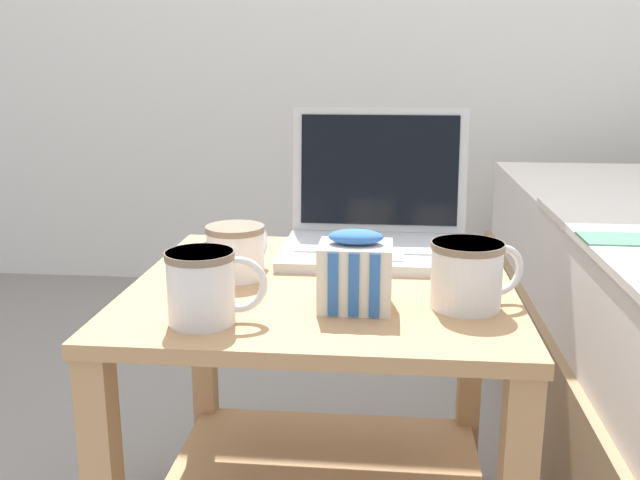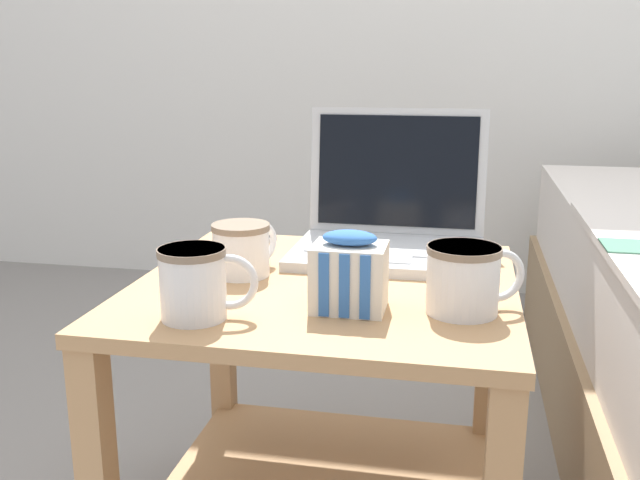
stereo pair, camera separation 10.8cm
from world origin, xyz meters
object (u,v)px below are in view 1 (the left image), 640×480
mug_front_left (203,283)px  cell_phone (223,245)px  snack_bag (355,273)px  mug_mid_center (237,248)px  laptop (377,224)px  mug_front_right (468,271)px

mug_front_left → cell_phone: (-0.07, 0.39, -0.05)m
mug_front_left → snack_bag: size_ratio=1.17×
mug_mid_center → snack_bag: 0.24m
snack_bag → cell_phone: snack_bag is taller
cell_phone → laptop: bearing=1.8°
mug_front_right → mug_mid_center: size_ratio=1.10×
snack_bag → mug_mid_center: bearing=146.5°
laptop → mug_front_right: (0.13, -0.30, 0.00)m
mug_mid_center → cell_phone: bearing=110.0°
laptop → mug_front_left: bearing=-119.2°
mug_mid_center → mug_front_left: bearing=-90.1°
mug_front_left → snack_bag: (0.20, 0.08, -0.00)m
laptop → snack_bag: bearing=-94.4°
snack_bag → mug_front_right: bearing=7.2°
cell_phone → mug_mid_center: bearing=-70.0°
laptop → snack_bag: (-0.02, -0.32, 0.00)m
mug_front_left → cell_phone: bearing=99.6°
laptop → snack_bag: size_ratio=2.93×
mug_front_left → mug_mid_center: bearing=89.9°
mug_front_left → mug_front_right: mug_front_left is taller
mug_front_right → snack_bag: size_ratio=1.21×
mug_mid_center → snack_bag: (0.20, -0.13, 0.00)m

